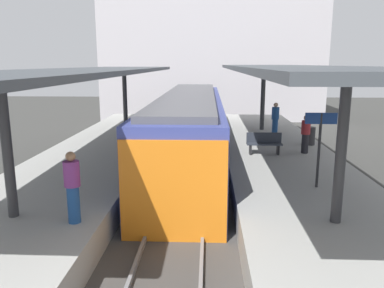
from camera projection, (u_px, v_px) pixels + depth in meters
name	position (u px, v px, depth m)	size (l,w,h in m)	color
ground_plane	(185.00, 191.00, 13.95)	(80.00, 80.00, 0.00)	#383835
platform_left	(82.00, 177.00, 14.01)	(4.40, 28.00, 1.00)	#9E9E99
platform_right	(290.00, 179.00, 13.68)	(4.40, 28.00, 1.00)	#9E9E99
track_ballast	(185.00, 188.00, 13.93)	(3.20, 28.00, 0.20)	#423F3D
rail_near_side	(165.00, 184.00, 13.93)	(0.08, 28.00, 0.14)	slate
rail_far_side	(204.00, 184.00, 13.86)	(0.08, 28.00, 0.14)	slate
commuter_train	(189.00, 129.00, 16.91)	(2.78, 15.76, 3.10)	#38428C
canopy_left	(88.00, 72.00, 14.60)	(4.18, 21.00, 3.38)	#333335
canopy_right	(288.00, 69.00, 14.25)	(4.18, 21.00, 3.50)	#333335
platform_bench	(264.00, 143.00, 15.26)	(1.40, 0.41, 0.86)	black
platform_sign	(320.00, 133.00, 10.92)	(0.90, 0.08, 2.21)	#262628
litter_bin	(310.00, 136.00, 17.04)	(0.44, 0.44, 0.80)	#2D2D30
passenger_near_bench	(72.00, 186.00, 8.58)	(0.36, 0.36, 1.67)	navy
passenger_mid_platform	(275.00, 120.00, 18.59)	(0.36, 0.36, 1.72)	navy
passenger_far_end	(306.00, 134.00, 15.38)	(0.36, 0.36, 1.56)	#232328
station_building_backdrop	(212.00, 52.00, 32.31)	(18.00, 6.00, 11.00)	#B7B2B7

